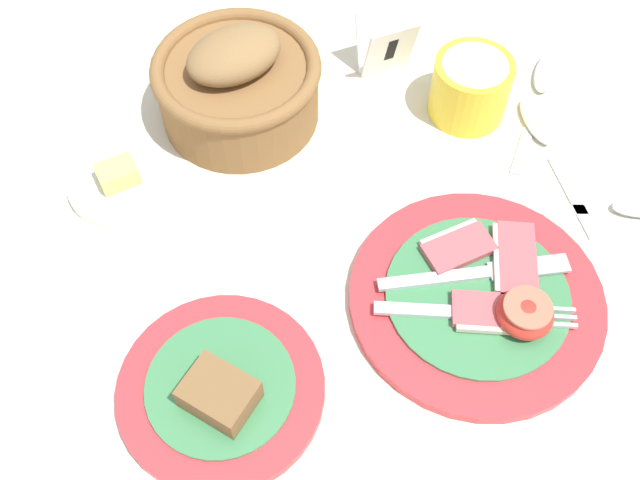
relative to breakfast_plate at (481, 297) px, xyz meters
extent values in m
plane|color=beige|center=(-0.06, 0.00, -0.01)|extent=(3.00, 3.00, 0.00)
cylinder|color=red|center=(0.00, 0.00, 0.00)|extent=(0.24, 0.24, 0.01)
cylinder|color=#3D7F4C|center=(0.00, 0.00, 0.00)|extent=(0.17, 0.17, 0.00)
cube|color=#BC5156|center=(0.00, 0.05, 0.01)|extent=(0.07, 0.05, 0.01)
cube|color=beige|center=(-0.01, 0.07, 0.01)|extent=(0.06, 0.02, 0.01)
cube|color=#BC5156|center=(0.00, -0.02, 0.01)|extent=(0.09, 0.06, 0.01)
cube|color=beige|center=(0.00, -0.04, 0.01)|extent=(0.08, 0.04, 0.01)
cube|color=#BC5156|center=(0.05, 0.02, 0.01)|extent=(0.06, 0.09, 0.01)
cube|color=beige|center=(0.03, 0.03, 0.01)|extent=(0.04, 0.08, 0.01)
ellipsoid|color=red|center=(0.02, -0.03, 0.02)|extent=(0.05, 0.05, 0.03)
cylinder|color=#DB664C|center=(0.02, -0.03, 0.03)|extent=(0.04, 0.04, 0.00)
cube|color=silver|center=(-0.05, 0.00, 0.01)|extent=(0.10, 0.05, 0.00)
cube|color=silver|center=(0.02, -0.03, 0.01)|extent=(0.03, 0.02, 0.00)
cube|color=silver|center=(0.05, -0.05, 0.01)|extent=(0.04, 0.02, 0.00)
cube|color=silver|center=(0.05, -0.04, 0.01)|extent=(0.04, 0.02, 0.00)
cube|color=silver|center=(0.05, -0.03, 0.01)|extent=(0.04, 0.02, 0.00)
cube|color=silver|center=(-0.04, 0.03, 0.01)|extent=(0.11, 0.03, 0.00)
cube|color=#9EA0A5|center=(0.05, 0.01, 0.01)|extent=(0.08, 0.03, 0.00)
cylinder|color=red|center=(-0.25, -0.02, 0.00)|extent=(0.18, 0.18, 0.01)
cylinder|color=#3D7F4C|center=(-0.25, -0.02, 0.00)|extent=(0.13, 0.13, 0.00)
cube|color=brown|center=(-0.26, -0.03, 0.02)|extent=(0.07, 0.07, 0.03)
cylinder|color=yellow|center=(0.08, 0.23, 0.02)|extent=(0.09, 0.09, 0.07)
cylinder|color=white|center=(0.08, 0.23, 0.06)|extent=(0.07, 0.07, 0.01)
cylinder|color=brown|center=(-0.16, 0.30, 0.03)|extent=(0.17, 0.17, 0.07)
torus|color=brown|center=(-0.16, 0.30, 0.06)|extent=(0.18, 0.18, 0.02)
ellipsoid|color=olive|center=(-0.16, 0.30, 0.08)|extent=(0.12, 0.10, 0.04)
cylinder|color=silver|center=(-0.31, 0.24, -0.01)|extent=(0.11, 0.11, 0.01)
cube|color=#F4E06B|center=(-0.31, 0.24, 0.01)|extent=(0.05, 0.04, 0.02)
cube|color=white|center=(0.02, 0.31, 0.03)|extent=(0.06, 0.03, 0.07)
cube|color=white|center=(0.01, 0.33, 0.03)|extent=(0.06, 0.03, 0.07)
cube|color=black|center=(0.02, 0.31, 0.03)|extent=(0.01, 0.01, 0.04)
cube|color=silver|center=(0.13, 0.17, -0.01)|extent=(0.07, 0.09, 0.01)
ellipsoid|color=silver|center=(0.19, 0.26, 0.00)|extent=(0.06, 0.07, 0.01)
cube|color=silver|center=(0.14, 0.09, -0.01)|extent=(0.02, 0.11, 0.01)
ellipsoid|color=silver|center=(0.15, 0.19, 0.00)|extent=(0.03, 0.07, 0.01)
cube|color=silver|center=(0.11, 0.08, -0.01)|extent=(0.11, 0.04, 0.01)
camera|label=1|loc=(-0.24, -0.28, 0.62)|focal=42.00mm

